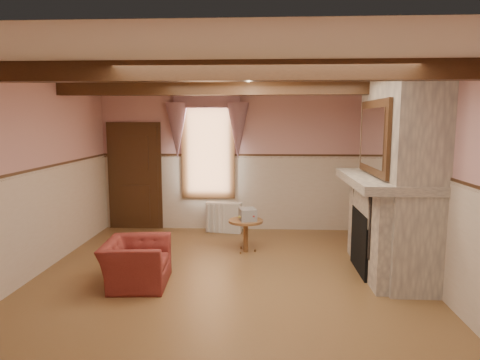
# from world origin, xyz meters

# --- Properties ---
(floor) EXTENTS (5.50, 6.00, 0.01)m
(floor) POSITION_xyz_m (0.00, 0.00, 0.00)
(floor) COLOR brown
(floor) RESTS_ON ground
(ceiling) EXTENTS (5.50, 6.00, 0.01)m
(ceiling) POSITION_xyz_m (0.00, 0.00, 2.80)
(ceiling) COLOR silver
(ceiling) RESTS_ON wall_back
(wall_back) EXTENTS (5.50, 0.02, 2.80)m
(wall_back) POSITION_xyz_m (0.00, 3.00, 1.40)
(wall_back) COLOR tan
(wall_back) RESTS_ON floor
(wall_front) EXTENTS (5.50, 0.02, 2.80)m
(wall_front) POSITION_xyz_m (0.00, -3.00, 1.40)
(wall_front) COLOR tan
(wall_front) RESTS_ON floor
(wall_left) EXTENTS (0.02, 6.00, 2.80)m
(wall_left) POSITION_xyz_m (-2.75, 0.00, 1.40)
(wall_left) COLOR tan
(wall_left) RESTS_ON floor
(wall_right) EXTENTS (0.02, 6.00, 2.80)m
(wall_right) POSITION_xyz_m (2.75, 0.00, 1.40)
(wall_right) COLOR tan
(wall_right) RESTS_ON floor
(wainscot) EXTENTS (5.50, 6.00, 1.50)m
(wainscot) POSITION_xyz_m (0.00, 0.00, 0.75)
(wainscot) COLOR beige
(wainscot) RESTS_ON floor
(chair_rail) EXTENTS (5.50, 6.00, 0.08)m
(chair_rail) POSITION_xyz_m (0.00, 0.00, 1.50)
(chair_rail) COLOR black
(chair_rail) RESTS_ON wainscot
(firebox) EXTENTS (0.20, 0.95, 0.90)m
(firebox) POSITION_xyz_m (2.00, 0.60, 0.45)
(firebox) COLOR black
(firebox) RESTS_ON floor
(armchair) EXTENTS (0.88, 0.99, 0.61)m
(armchair) POSITION_xyz_m (-1.20, -0.09, 0.31)
(armchair) COLOR maroon
(armchair) RESTS_ON floor
(side_table) EXTENTS (0.63, 0.63, 0.55)m
(side_table) POSITION_xyz_m (0.22, 1.46, 0.28)
(side_table) COLOR brown
(side_table) RESTS_ON floor
(book_stack) EXTENTS (0.33, 0.37, 0.20)m
(book_stack) POSITION_xyz_m (0.25, 1.44, 0.65)
(book_stack) COLOR #B7AD8C
(book_stack) RESTS_ON side_table
(radiator) EXTENTS (0.72, 0.28, 0.60)m
(radiator) POSITION_xyz_m (-0.27, 2.70, 0.30)
(radiator) COLOR silver
(radiator) RESTS_ON floor
(bowl) EXTENTS (0.31, 0.31, 0.08)m
(bowl) POSITION_xyz_m (2.24, 0.81, 1.46)
(bowl) COLOR brown
(bowl) RESTS_ON mantel
(mantel_clock) EXTENTS (0.14, 0.24, 0.20)m
(mantel_clock) POSITION_xyz_m (2.24, 1.40, 1.52)
(mantel_clock) COLOR black
(mantel_clock) RESTS_ON mantel
(oil_lamp) EXTENTS (0.11, 0.11, 0.28)m
(oil_lamp) POSITION_xyz_m (2.24, 0.80, 1.56)
(oil_lamp) COLOR gold
(oil_lamp) RESTS_ON mantel
(candle_red) EXTENTS (0.06, 0.06, 0.16)m
(candle_red) POSITION_xyz_m (2.24, -0.15, 1.50)
(candle_red) COLOR #A81C14
(candle_red) RESTS_ON mantel
(jar_yellow) EXTENTS (0.06, 0.06, 0.12)m
(jar_yellow) POSITION_xyz_m (2.24, 0.43, 1.48)
(jar_yellow) COLOR gold
(jar_yellow) RESTS_ON mantel
(fireplace) EXTENTS (0.85, 2.00, 2.80)m
(fireplace) POSITION_xyz_m (2.42, 0.60, 1.40)
(fireplace) COLOR gray
(fireplace) RESTS_ON floor
(mantel) EXTENTS (1.05, 2.05, 0.12)m
(mantel) POSITION_xyz_m (2.24, 0.60, 1.36)
(mantel) COLOR gray
(mantel) RESTS_ON fireplace
(overmantel_mirror) EXTENTS (0.06, 1.44, 1.04)m
(overmantel_mirror) POSITION_xyz_m (2.06, 0.60, 1.97)
(overmantel_mirror) COLOR silver
(overmantel_mirror) RESTS_ON fireplace
(door) EXTENTS (1.10, 0.10, 2.10)m
(door) POSITION_xyz_m (-2.10, 2.94, 1.05)
(door) COLOR black
(door) RESTS_ON floor
(window) EXTENTS (1.06, 0.08, 2.02)m
(window) POSITION_xyz_m (-0.60, 2.97, 1.65)
(window) COLOR white
(window) RESTS_ON wall_back
(window_drapes) EXTENTS (1.30, 0.14, 1.40)m
(window_drapes) POSITION_xyz_m (-0.60, 2.88, 2.25)
(window_drapes) COLOR gray
(window_drapes) RESTS_ON wall_back
(ceiling_beam_front) EXTENTS (5.50, 0.18, 0.20)m
(ceiling_beam_front) POSITION_xyz_m (0.00, -1.20, 2.70)
(ceiling_beam_front) COLOR black
(ceiling_beam_front) RESTS_ON ceiling
(ceiling_beam_back) EXTENTS (5.50, 0.18, 0.20)m
(ceiling_beam_back) POSITION_xyz_m (0.00, 1.20, 2.70)
(ceiling_beam_back) COLOR black
(ceiling_beam_back) RESTS_ON ceiling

